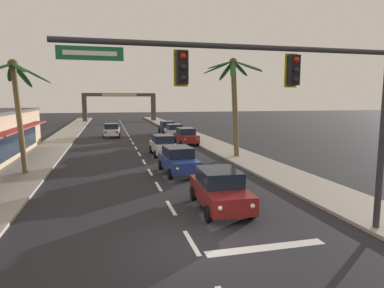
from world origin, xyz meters
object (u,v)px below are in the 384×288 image
sedan_parked_mid_kerb (174,131)px  town_gateway_arch (120,103)px  sedan_fifth_in_queue (163,145)px  sedan_parked_far_kerb (167,127)px  traffic_signal_mast (298,90)px  sedan_lead_at_stop_bar (220,189)px  palm_left_second (16,91)px  palm_right_second (234,90)px  sedan_parked_nearest_kerb (186,136)px  sedan_oncoming_far (112,130)px  sedan_third_in_queue (178,160)px

sedan_parked_mid_kerb → town_gateway_arch: size_ratio=0.30×
sedan_fifth_in_queue → sedan_parked_far_kerb: bearing=78.9°
traffic_signal_mast → sedan_lead_at_stop_bar: bearing=108.6°
sedan_fifth_in_queue → palm_left_second: (-9.71, -5.42, 4.30)m
traffic_signal_mast → palm_left_second: size_ratio=1.53×
sedan_parked_far_kerb → palm_right_second: size_ratio=0.57×
sedan_lead_at_stop_bar → sedan_parked_mid_kerb: size_ratio=1.01×
palm_left_second → sedan_parked_nearest_kerb: bearing=41.5°
palm_right_second → sedan_parked_far_kerb: bearing=95.3°
palm_left_second → sedan_lead_at_stop_bar: bearing=-42.2°
traffic_signal_mast → town_gateway_arch: traffic_signal_mast is taller
sedan_lead_at_stop_bar → sedan_parked_mid_kerb: bearing=83.1°
sedan_parked_nearest_kerb → palm_left_second: size_ratio=0.64×
sedan_parked_nearest_kerb → town_gateway_arch: town_gateway_arch is taller
sedan_parked_mid_kerb → palm_left_second: bearing=-127.0°
sedan_lead_at_stop_bar → sedan_parked_far_kerb: (3.25, 31.39, 0.00)m
sedan_oncoming_far → town_gateway_arch: town_gateway_arch is taller
sedan_parked_far_kerb → sedan_parked_mid_kerb: bearing=-90.8°
sedan_oncoming_far → town_gateway_arch: 29.54m
sedan_fifth_in_queue → sedan_parked_mid_kerb: 12.29m
sedan_lead_at_stop_bar → sedan_oncoming_far: (-4.09, 29.24, 0.00)m
sedan_lead_at_stop_bar → palm_right_second: bearing=66.3°
traffic_signal_mast → sedan_parked_far_kerb: size_ratio=2.38×
palm_right_second → sedan_fifth_in_queue: bearing=152.4°
traffic_signal_mast → sedan_parked_mid_kerb: bearing=86.3°
traffic_signal_mast → sedan_oncoming_far: (-5.34, 32.99, -4.11)m
sedan_third_in_queue → town_gateway_arch: 51.51m
sedan_parked_far_kerb → traffic_signal_mast: bearing=-93.2°
sedan_fifth_in_queue → sedan_parked_nearest_kerb: 7.05m
sedan_fifth_in_queue → town_gateway_arch: town_gateway_arch is taller
sedan_lead_at_stop_bar → sedan_fifth_in_queue: same height
traffic_signal_mast → sedan_oncoming_far: traffic_signal_mast is taller
sedan_third_in_queue → palm_left_second: size_ratio=0.64×
sedan_fifth_in_queue → sedan_parked_nearest_kerb: same height
sedan_lead_at_stop_bar → sedan_oncoming_far: size_ratio=1.00×
sedan_fifth_in_queue → sedan_parked_far_kerb: (3.36, 17.06, 0.00)m
sedan_lead_at_stop_bar → sedan_oncoming_far: 29.53m
palm_left_second → traffic_signal_mast: bearing=-48.8°
sedan_parked_nearest_kerb → palm_right_second: palm_right_second is taller
sedan_parked_nearest_kerb → sedan_parked_mid_kerb: size_ratio=1.00×
town_gateway_arch → sedan_parked_nearest_kerb: bearing=-82.0°
sedan_parked_far_kerb → town_gateway_arch: 27.84m
sedan_parked_nearest_kerb → sedan_oncoming_far: bearing=130.2°
sedan_lead_at_stop_bar → sedan_parked_nearest_kerb: 20.77m
palm_right_second → sedan_parked_mid_kerb: bearing=97.5°
sedan_third_in_queue → traffic_signal_mast: bearing=-81.8°
traffic_signal_mast → palm_right_second: size_ratio=1.37×
traffic_signal_mast → sedan_parked_nearest_kerb: size_ratio=2.39×
town_gateway_arch → palm_left_second: bearing=-98.9°
palm_left_second → palm_right_second: size_ratio=0.90×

